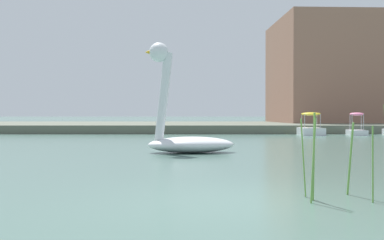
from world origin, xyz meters
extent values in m
plane|color=#47665B|center=(0.00, 0.00, 0.00)|extent=(629.38, 629.38, 0.00)
cube|color=#5B6051|center=(0.00, 34.98, 0.29)|extent=(130.67, 19.04, 0.58)
ellipsoid|color=white|center=(-0.81, 9.53, 0.28)|extent=(3.15, 1.93, 0.55)
cylinder|color=white|center=(-1.74, 9.40, 1.94)|extent=(0.66, 0.39, 3.01)
sphere|color=white|center=(-1.91, 9.38, 3.43)|extent=(0.75, 0.75, 0.66)
cone|color=yellow|center=(-2.17, 9.34, 3.43)|extent=(0.47, 0.42, 0.37)
cube|color=white|center=(6.80, 24.01, 0.24)|extent=(1.44, 2.20, 0.47)
ellipsoid|color=yellow|center=(6.80, 24.01, 1.35)|extent=(1.24, 1.16, 0.20)
cylinder|color=#B7B7BF|center=(6.32, 24.47, 0.91)|extent=(0.04, 0.04, 0.88)
cylinder|color=#B7B7BF|center=(7.29, 24.45, 0.91)|extent=(0.04, 0.04, 0.88)
cylinder|color=#B7B7BF|center=(6.30, 23.56, 0.91)|extent=(0.04, 0.04, 0.88)
cylinder|color=#B7B7BF|center=(7.28, 23.54, 0.91)|extent=(0.04, 0.04, 0.88)
cube|color=white|center=(9.76, 24.13, 0.16)|extent=(1.30, 1.95, 0.32)
ellipsoid|color=pink|center=(9.76, 24.13, 1.34)|extent=(0.99, 0.99, 0.20)
cylinder|color=#B7B7BF|center=(9.46, 24.53, 0.83)|extent=(0.04, 0.04, 1.02)
cylinder|color=#B7B7BF|center=(10.16, 24.43, 0.83)|extent=(0.04, 0.04, 1.02)
cylinder|color=#B7B7BF|center=(9.37, 23.83, 0.83)|extent=(0.04, 0.04, 1.02)
cylinder|color=#B7B7BF|center=(10.06, 23.74, 0.83)|extent=(0.04, 0.04, 1.02)
cylinder|color=#669942|center=(2.41, 0.61, 0.74)|extent=(0.07, 0.11, 1.49)
cylinder|color=#669942|center=(1.80, 0.54, 0.60)|extent=(0.07, 0.19, 1.19)
cylinder|color=#669942|center=(1.93, -0.10, 0.57)|extent=(0.03, 0.07, 1.15)
cylinder|color=#669942|center=(1.07, 0.01, 0.67)|extent=(0.04, 0.14, 1.34)
cylinder|color=#669942|center=(1.02, -0.16, 0.64)|extent=(0.09, 0.04, 1.27)
cylinder|color=#669942|center=(0.99, 0.34, 0.63)|extent=(0.12, 0.12, 1.25)
camera|label=1|loc=(-0.78, -7.48, 1.32)|focal=46.32mm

